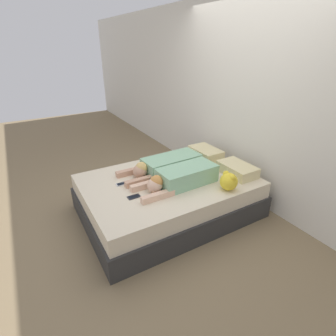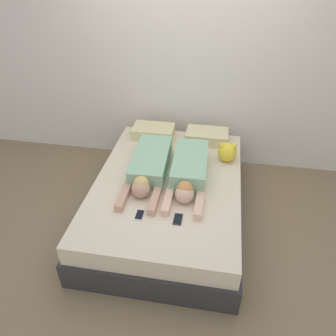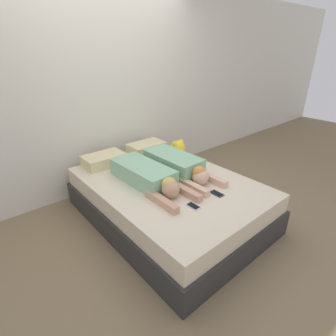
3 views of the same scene
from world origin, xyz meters
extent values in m
plane|color=#7F6B4C|center=(0.00, 0.00, 0.00)|extent=(12.00, 12.00, 0.00)
cube|color=silver|center=(0.00, 1.20, 1.30)|extent=(12.00, 0.06, 2.60)
cube|color=#2D2D2D|center=(0.00, 0.00, 0.14)|extent=(1.50, 2.09, 0.28)
cube|color=beige|center=(0.00, 0.00, 0.38)|extent=(1.44, 2.03, 0.20)
cube|color=beige|center=(-0.32, 0.83, 0.54)|extent=(0.49, 0.31, 0.13)
cube|color=beige|center=(0.32, 0.83, 0.54)|extent=(0.49, 0.31, 0.13)
cube|color=#8CBF99|center=(-0.21, 0.18, 0.57)|extent=(0.38, 0.77, 0.19)
sphere|color=tan|center=(-0.21, -0.28, 0.57)|extent=(0.18, 0.18, 0.18)
sphere|color=#D8B266|center=(-0.21, -0.26, 0.60)|extent=(0.15, 0.15, 0.15)
cube|color=tan|center=(-0.35, -0.33, 0.51)|extent=(0.07, 0.42, 0.07)
cube|color=tan|center=(-0.06, -0.33, 0.51)|extent=(0.07, 0.42, 0.07)
cube|color=#8CBF99|center=(0.20, 0.14, 0.58)|extent=(0.35, 0.72, 0.21)
sphere|color=beige|center=(0.20, -0.29, 0.56)|extent=(0.18, 0.18, 0.18)
sphere|color=#D18C47|center=(0.20, -0.27, 0.60)|extent=(0.15, 0.15, 0.15)
cube|color=beige|center=(0.06, -0.33, 0.51)|extent=(0.07, 0.39, 0.07)
cube|color=beige|center=(0.34, -0.33, 0.51)|extent=(0.07, 0.39, 0.07)
cube|color=silver|center=(-0.16, -0.54, 0.48)|extent=(0.07, 0.14, 0.01)
cube|color=black|center=(-0.16, -0.54, 0.49)|extent=(0.06, 0.12, 0.00)
cube|color=#2D2D33|center=(0.18, -0.54, 0.48)|extent=(0.07, 0.14, 0.01)
cube|color=black|center=(0.18, -0.54, 0.49)|extent=(0.06, 0.12, 0.00)
sphere|color=yellow|center=(0.57, 0.46, 0.58)|extent=(0.20, 0.20, 0.20)
sphere|color=yellow|center=(0.51, 0.46, 0.65)|extent=(0.07, 0.07, 0.07)
sphere|color=yellow|center=(0.63, 0.46, 0.65)|extent=(0.07, 0.07, 0.07)
camera|label=1|loc=(2.47, -1.45, 1.99)|focal=28.00mm
camera|label=2|loc=(0.44, -2.56, 2.49)|focal=35.00mm
camera|label=3|loc=(-1.65, -1.93, 1.81)|focal=28.00mm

